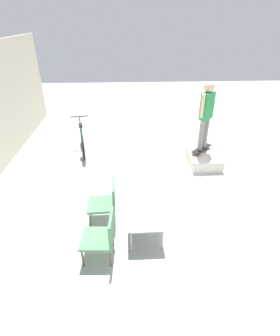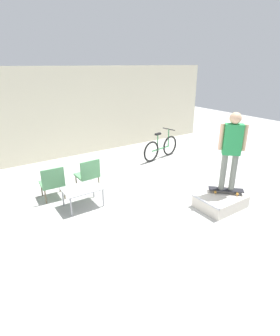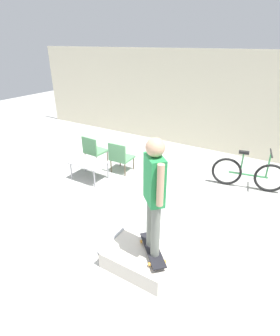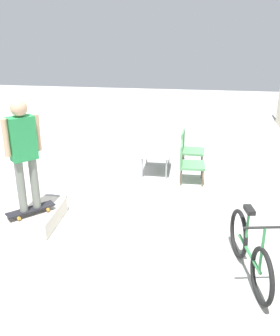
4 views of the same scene
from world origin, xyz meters
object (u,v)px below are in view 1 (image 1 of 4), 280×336
skateboard_on_ramp (201,149)px  bicycle (82,140)px  skate_ramp_box (204,159)px  patio_chair_left (103,235)px  person_skater (206,111)px  coffee_table (145,217)px  patio_chair_right (106,201)px

skateboard_on_ramp → bicycle: bearing=122.6°
skate_ramp_box → patio_chair_left: 3.95m
bicycle → person_skater: bearing=-112.9°
coffee_table → patio_chair_right: bearing=57.5°
coffee_table → person_skater: bearing=-31.9°
patio_chair_left → coffee_table: bearing=125.8°
skate_ramp_box → patio_chair_left: (-3.05, 2.49, 0.32)m
person_skater → bicycle: 3.57m
patio_chair_left → patio_chair_right: size_ratio=1.00×
skateboard_on_ramp → coffee_table: bearing=-167.1°
skate_ramp_box → person_skater: (0.20, 0.04, 1.28)m
person_skater → bicycle: (0.72, 3.34, -1.05)m
patio_chair_left → patio_chair_right: same height
skate_ramp_box → bicycle: size_ratio=0.64×
coffee_table → patio_chair_left: size_ratio=1.02×
patio_chair_left → skate_ramp_box: bearing=144.0°
person_skater → patio_chair_left: size_ratio=2.09×
bicycle → skate_ramp_box: bearing=-116.0°
skate_ramp_box → skateboard_on_ramp: size_ratio=1.53×
skate_ramp_box → coffee_table: (-2.59, 1.77, 0.27)m
patio_chair_left → bicycle: 4.07m
skateboard_on_ramp → coffee_table: coffee_table is taller
patio_chair_left → person_skater: bearing=146.2°
patio_chair_right → coffee_table: bearing=55.4°
patio_chair_right → bicycle: 3.18m
skateboard_on_ramp → patio_chair_left: (-3.25, 2.45, 0.09)m
skate_ramp_box → person_skater: size_ratio=0.60×
skateboard_on_ramp → person_skater: size_ratio=0.39×
coffee_table → skate_ramp_box: bearing=-34.4°
skate_ramp_box → patio_chair_right: bearing=130.7°
bicycle → patio_chair_left: bearing=-178.2°
skateboard_on_ramp → bicycle: 3.41m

